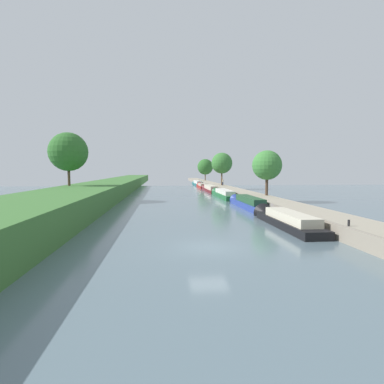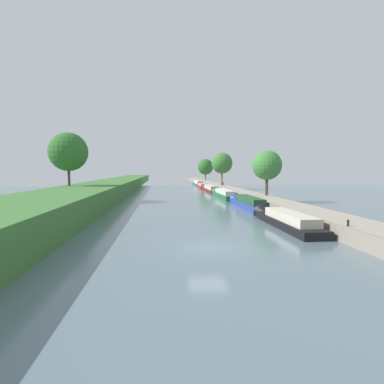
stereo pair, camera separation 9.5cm
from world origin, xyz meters
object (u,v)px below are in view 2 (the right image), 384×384
at_px(narrowboat_maroon, 210,189).
at_px(narrowboat_blue, 247,203).
at_px(narrowboat_red, 202,186).
at_px(narrowboat_green, 223,194).
at_px(mooring_bollard_far, 199,180).
at_px(narrowboat_teal, 197,183).
at_px(person_walking, 223,182).
at_px(mooring_bollard_near, 348,223).
at_px(narrowboat_black, 283,219).

bearing_deg(narrowboat_maroon, narrowboat_blue, -89.50).
xyz_separation_m(narrowboat_blue, narrowboat_red, (-0.21, 46.44, -0.13)).
height_order(narrowboat_green, mooring_bollard_far, mooring_bollard_far).
height_order(narrowboat_teal, mooring_bollard_far, mooring_bollard_far).
bearing_deg(narrowboat_red, mooring_bollard_far, 85.30).
distance_m(narrowboat_red, narrowboat_teal, 14.12).
xyz_separation_m(narrowboat_blue, narrowboat_green, (-0.14, 16.04, -0.04)).
bearing_deg(person_walking, narrowboat_red, 115.13).
bearing_deg(mooring_bollard_far, mooring_bollard_near, -90.00).
height_order(narrowboat_maroon, narrowboat_red, narrowboat_maroon).
bearing_deg(narrowboat_blue, narrowboat_maroon, 90.50).
bearing_deg(person_walking, mooring_bollard_far, 94.23).
xyz_separation_m(narrowboat_green, mooring_bollard_far, (1.79, 52.97, 0.74)).
relative_size(narrowboat_green, person_walking, 9.26).
height_order(narrowboat_black, mooring_bollard_far, mooring_bollard_far).
relative_size(narrowboat_maroon, narrowboat_teal, 0.95).
bearing_deg(narrowboat_blue, narrowboat_teal, 90.02).
height_order(narrowboat_maroon, narrowboat_teal, narrowboat_teal).
bearing_deg(person_walking, narrowboat_maroon, -126.33).
xyz_separation_m(narrowboat_blue, mooring_bollard_far, (1.65, 69.01, 0.71)).
distance_m(narrowboat_maroon, mooring_bollard_far, 37.35).
bearing_deg(narrowboat_teal, narrowboat_black, -90.21).
distance_m(narrowboat_green, mooring_bollard_far, 53.01).
distance_m(narrowboat_blue, narrowboat_maroon, 31.72).
bearing_deg(narrowboat_teal, narrowboat_blue, -89.98).
height_order(narrowboat_black, narrowboat_blue, narrowboat_blue).
relative_size(narrowboat_maroon, narrowboat_red, 1.45).
distance_m(narrowboat_green, mooring_bollard_near, 36.31).
bearing_deg(mooring_bollard_far, narrowboat_maroon, -92.96).
xyz_separation_m(narrowboat_green, narrowboat_teal, (0.12, 44.52, 0.04)).
bearing_deg(mooring_bollard_far, person_walking, -85.77).
xyz_separation_m(narrowboat_red, mooring_bollard_far, (1.86, 22.57, 0.84)).
distance_m(narrowboat_black, narrowboat_maroon, 45.12).
bearing_deg(mooring_bollard_far, narrowboat_teal, -101.17).
distance_m(narrowboat_black, narrowboat_green, 29.43).
bearing_deg(mooring_bollard_far, narrowboat_black, -91.35).
distance_m(narrowboat_maroon, narrowboat_red, 14.72).
relative_size(narrowboat_red, narrowboat_teal, 0.66).
bearing_deg(narrowboat_blue, person_walking, 83.94).
xyz_separation_m(narrowboat_teal, mooring_bollard_near, (1.67, -80.77, 0.71)).
relative_size(narrowboat_green, narrowboat_maroon, 0.95).
height_order(narrowboat_teal, person_walking, person_walking).
distance_m(narrowboat_blue, narrowboat_green, 16.04).
xyz_separation_m(narrowboat_blue, person_walking, (3.98, 37.51, 1.36)).
bearing_deg(narrowboat_blue, narrowboat_red, 90.25).
xyz_separation_m(narrowboat_green, person_walking, (4.12, 21.47, 1.39)).
relative_size(narrowboat_blue, mooring_bollard_far, 30.67).
xyz_separation_m(narrowboat_black, mooring_bollard_far, (1.94, 82.40, 0.80)).
relative_size(narrowboat_green, mooring_bollard_far, 34.18).
xyz_separation_m(narrowboat_blue, mooring_bollard_near, (1.65, -20.21, 0.71)).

